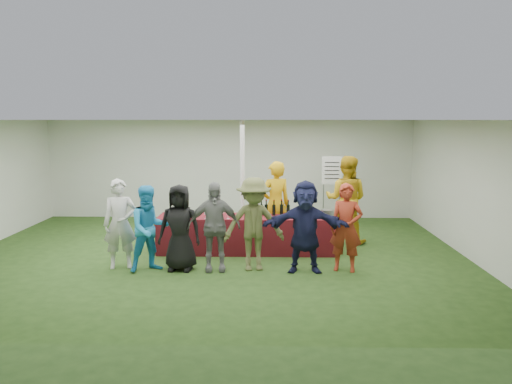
{
  "coord_description": "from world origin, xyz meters",
  "views": [
    {
      "loc": [
        1.05,
        -9.68,
        2.71
      ],
      "look_at": [
        0.82,
        0.33,
        1.25
      ],
      "focal_mm": 35.0,
      "sensor_mm": 36.0,
      "label": 1
    }
  ],
  "objects_px": {
    "staff_pourer": "(275,204)",
    "staff_back": "(346,200)",
    "serving_table": "(246,234)",
    "customer_1": "(150,228)",
    "customer_5": "(305,227)",
    "customer_3": "(214,227)",
    "customer_4": "(254,224)",
    "dump_bucket": "(327,214)",
    "customer_2": "(180,228)",
    "wine_list_sign": "(332,176)",
    "customer_6": "(346,228)",
    "customer_0": "(120,224)"
  },
  "relations": [
    {
      "from": "serving_table",
      "to": "customer_2",
      "type": "height_order",
      "value": "customer_2"
    },
    {
      "from": "dump_bucket",
      "to": "staff_back",
      "type": "relative_size",
      "value": 0.14
    },
    {
      "from": "staff_pourer",
      "to": "wine_list_sign",
      "type": "bearing_deg",
      "value": -147.23
    },
    {
      "from": "staff_pourer",
      "to": "customer_1",
      "type": "relative_size",
      "value": 1.19
    },
    {
      "from": "staff_pourer",
      "to": "customer_4",
      "type": "relative_size",
      "value": 1.09
    },
    {
      "from": "staff_pourer",
      "to": "staff_back",
      "type": "height_order",
      "value": "staff_back"
    },
    {
      "from": "staff_pourer",
      "to": "customer_5",
      "type": "xyz_separation_m",
      "value": [
        0.51,
        -1.74,
        -0.1
      ]
    },
    {
      "from": "customer_2",
      "to": "customer_3",
      "type": "bearing_deg",
      "value": 2.84
    },
    {
      "from": "serving_table",
      "to": "customer_1",
      "type": "bearing_deg",
      "value": -141.66
    },
    {
      "from": "serving_table",
      "to": "customer_1",
      "type": "height_order",
      "value": "customer_1"
    },
    {
      "from": "customer_0",
      "to": "customer_2",
      "type": "relative_size",
      "value": 1.05
    },
    {
      "from": "staff_pourer",
      "to": "customer_1",
      "type": "xyz_separation_m",
      "value": [
        -2.27,
        -1.75,
        -0.15
      ]
    },
    {
      "from": "customer_0",
      "to": "customer_6",
      "type": "xyz_separation_m",
      "value": [
        4.1,
        -0.1,
        -0.03
      ]
    },
    {
      "from": "customer_1",
      "to": "customer_3",
      "type": "bearing_deg",
      "value": -28.38
    },
    {
      "from": "customer_0",
      "to": "customer_4",
      "type": "height_order",
      "value": "customer_4"
    },
    {
      "from": "customer_1",
      "to": "customer_5",
      "type": "height_order",
      "value": "customer_5"
    },
    {
      "from": "dump_bucket",
      "to": "staff_pourer",
      "type": "xyz_separation_m",
      "value": [
        -1.03,
        0.65,
        0.08
      ]
    },
    {
      "from": "customer_4",
      "to": "customer_6",
      "type": "xyz_separation_m",
      "value": [
        1.65,
        -0.03,
        -0.05
      ]
    },
    {
      "from": "serving_table",
      "to": "customer_1",
      "type": "distance_m",
      "value": 2.17
    },
    {
      "from": "customer_3",
      "to": "customer_6",
      "type": "distance_m",
      "value": 2.37
    },
    {
      "from": "serving_table",
      "to": "customer_5",
      "type": "bearing_deg",
      "value": -49.94
    },
    {
      "from": "staff_back",
      "to": "customer_6",
      "type": "relative_size",
      "value": 1.21
    },
    {
      "from": "customer_4",
      "to": "customer_3",
      "type": "bearing_deg",
      "value": 176.17
    },
    {
      "from": "dump_bucket",
      "to": "customer_4",
      "type": "xyz_separation_m",
      "value": [
        -1.44,
        -1.01,
        0.0
      ]
    },
    {
      "from": "customer_0",
      "to": "staff_pourer",
      "type": "bearing_deg",
      "value": 15.16
    },
    {
      "from": "customer_2",
      "to": "customer_3",
      "type": "height_order",
      "value": "customer_3"
    },
    {
      "from": "customer_1",
      "to": "serving_table",
      "type": "bearing_deg",
      "value": 7.91
    },
    {
      "from": "customer_1",
      "to": "customer_5",
      "type": "xyz_separation_m",
      "value": [
        2.78,
        0.01,
        0.05
      ]
    },
    {
      "from": "wine_list_sign",
      "to": "customer_3",
      "type": "bearing_deg",
      "value": -124.67
    },
    {
      "from": "serving_table",
      "to": "customer_4",
      "type": "distance_m",
      "value": 1.33
    },
    {
      "from": "customer_1",
      "to": "customer_6",
      "type": "distance_m",
      "value": 3.52
    },
    {
      "from": "customer_3",
      "to": "customer_4",
      "type": "relative_size",
      "value": 0.96
    },
    {
      "from": "wine_list_sign",
      "to": "customer_3",
      "type": "height_order",
      "value": "wine_list_sign"
    },
    {
      "from": "staff_back",
      "to": "customer_4",
      "type": "distance_m",
      "value": 2.88
    },
    {
      "from": "wine_list_sign",
      "to": "customer_2",
      "type": "bearing_deg",
      "value": -130.78
    },
    {
      "from": "customer_0",
      "to": "customer_6",
      "type": "height_order",
      "value": "customer_0"
    },
    {
      "from": "dump_bucket",
      "to": "wine_list_sign",
      "type": "bearing_deg",
      "value": 81.07
    },
    {
      "from": "serving_table",
      "to": "wine_list_sign",
      "type": "height_order",
      "value": "wine_list_sign"
    },
    {
      "from": "staff_back",
      "to": "customer_6",
      "type": "bearing_deg",
      "value": 99.75
    },
    {
      "from": "staff_pourer",
      "to": "customer_1",
      "type": "bearing_deg",
      "value": 16.13
    },
    {
      "from": "dump_bucket",
      "to": "customer_0",
      "type": "xyz_separation_m",
      "value": [
        -3.88,
        -0.94,
        -0.02
      ]
    },
    {
      "from": "customer_3",
      "to": "customer_5",
      "type": "bearing_deg",
      "value": -8.19
    },
    {
      "from": "staff_back",
      "to": "customer_6",
      "type": "xyz_separation_m",
      "value": [
        -0.32,
        -2.12,
        -0.17
      ]
    },
    {
      "from": "serving_table",
      "to": "customer_5",
      "type": "distance_m",
      "value": 1.77
    },
    {
      "from": "serving_table",
      "to": "dump_bucket",
      "type": "height_order",
      "value": "dump_bucket"
    },
    {
      "from": "dump_bucket",
      "to": "customer_2",
      "type": "relative_size",
      "value": 0.17
    },
    {
      "from": "staff_back",
      "to": "customer_3",
      "type": "bearing_deg",
      "value": 57.07
    },
    {
      "from": "staff_pourer",
      "to": "staff_back",
      "type": "relative_size",
      "value": 0.96
    },
    {
      "from": "customer_1",
      "to": "wine_list_sign",
      "type": "bearing_deg",
      "value": 14.83
    },
    {
      "from": "dump_bucket",
      "to": "customer_4",
      "type": "relative_size",
      "value": 0.15
    }
  ]
}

